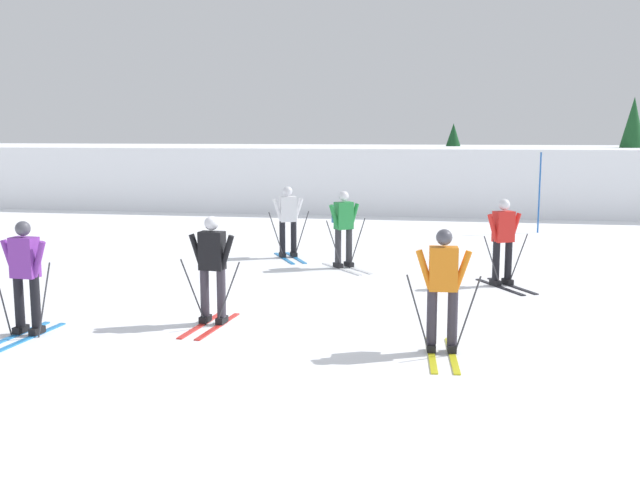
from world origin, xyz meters
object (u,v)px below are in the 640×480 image
object	(u,v)px
trail_marker_pole	(539,193)
conifer_far_right	(453,156)
skier_orange	(443,284)
skier_white	(288,218)
skier_black	(212,267)
skier_red	(503,240)
conifer_far_left	(632,144)
skier_green	(343,225)
skier_purple	(25,275)

from	to	relation	value
trail_marker_pole	conifer_far_right	xyz separation A→B (m)	(-2.50, 8.87, 0.78)
skier_orange	conifer_far_right	world-z (taller)	conifer_far_right
skier_white	skier_orange	distance (m)	7.97
skier_black	skier_red	distance (m)	6.00
skier_orange	conifer_far_right	distance (m)	21.42
trail_marker_pole	conifer_far_left	bearing A→B (deg)	59.87
skier_red	trail_marker_pole	xyz separation A→B (m)	(1.60, 7.91, 0.28)
skier_orange	trail_marker_pole	world-z (taller)	trail_marker_pole
skier_green	skier_orange	distance (m)	6.35
skier_green	skier_red	size ratio (longest dim) A/B	1.00
skier_red	conifer_far_right	world-z (taller)	conifer_far_right
skier_black	trail_marker_pole	distance (m)	13.25
skier_black	conifer_far_right	xyz separation A→B (m)	(3.79, 20.53, 1.06)
trail_marker_pole	conifer_far_left	distance (m)	8.48
trail_marker_pole	conifer_far_right	bearing A→B (deg)	105.73
skier_red	skier_orange	size ratio (longest dim) A/B	1.00
skier_purple	conifer_far_right	distance (m)	22.52
skier_white	skier_orange	xyz separation A→B (m)	(3.71, -7.05, 0.00)
skier_purple	skier_red	distance (m)	8.67
skier_purple	skier_green	size ratio (longest dim) A/B	1.00
skier_black	conifer_far_left	size ratio (longest dim) A/B	0.40
conifer_far_right	skier_black	bearing A→B (deg)	-100.45
skier_purple	trail_marker_pole	xyz separation A→B (m)	(8.81, 12.73, 0.28)
skier_purple	skier_red	size ratio (longest dim) A/B	1.00
skier_orange	skier_purple	bearing A→B (deg)	-178.15
skier_purple	conifer_far_left	bearing A→B (deg)	56.91
conifer_far_right	skier_white	bearing A→B (deg)	-105.37
skier_black	skier_green	size ratio (longest dim) A/B	1.00
skier_orange	trail_marker_pole	xyz separation A→B (m)	(2.73, 12.53, 0.24)
skier_white	conifer_far_right	distance (m)	14.91
skier_black	skier_red	size ratio (longest dim) A/B	1.00
skier_white	skier_green	size ratio (longest dim) A/B	1.00
skier_white	skier_orange	bearing A→B (deg)	-62.23
skier_black	skier_orange	world-z (taller)	same
conifer_far_left	skier_black	bearing A→B (deg)	-119.02
skier_purple	trail_marker_pole	size ratio (longest dim) A/B	0.72
skier_white	skier_black	xyz separation A→B (m)	(0.16, -6.18, -0.04)
trail_marker_pole	skier_red	bearing A→B (deg)	-101.40
conifer_far_left	conifer_far_right	xyz separation A→B (m)	(-6.70, 1.63, -0.54)
skier_red	conifer_far_right	size ratio (longest dim) A/B	0.51
skier_orange	conifer_far_left	world-z (taller)	conifer_far_left
skier_black	skier_green	xyz separation A→B (m)	(1.34, 5.08, 0.04)
skier_white	skier_green	bearing A→B (deg)	-36.30
skier_green	trail_marker_pole	distance (m)	8.23
skier_orange	skier_red	bearing A→B (deg)	76.23
skier_purple	skier_green	world-z (taller)	same
skier_green	skier_orange	size ratio (longest dim) A/B	1.00
skier_white	skier_purple	xyz separation A→B (m)	(-2.37, -7.25, -0.04)
skier_purple	skier_orange	bearing A→B (deg)	1.85
skier_green	skier_red	world-z (taller)	same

